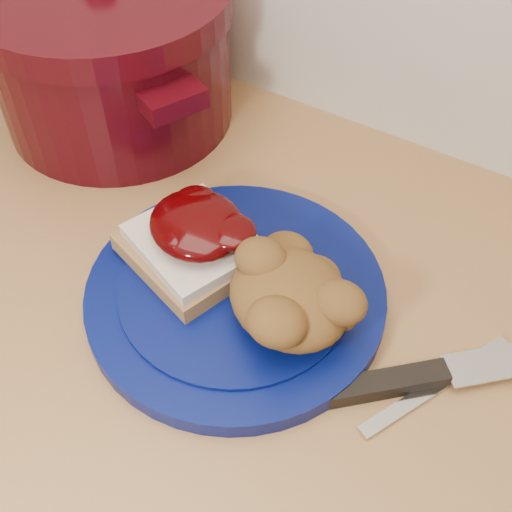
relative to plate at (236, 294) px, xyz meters
The scene contains 8 objects.
base_cabinet 0.48m from the plate, 118.38° to the left, with size 4.00×0.60×0.86m, color beige.
plate is the anchor object (origin of this frame).
sandwich 0.07m from the plate, behind, with size 0.15×0.14×0.06m.
stuffing_mound 0.07m from the plate, ahead, with size 0.11×0.10×0.06m, color brown.
chef_knife 0.19m from the plate, ahead, with size 0.24×0.22×0.02m.
butter_knife 0.20m from the plate, ahead, with size 0.17×0.01×0.00m, color silver.
dutch_oven 0.34m from the plate, 148.74° to the left, with size 0.38×0.38×0.18m.
pepper_grinder 0.37m from the plate, 152.15° to the left, with size 0.07×0.07×0.14m.
Camera 1 is at (0.22, 1.19, 1.39)m, focal length 45.00 mm.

